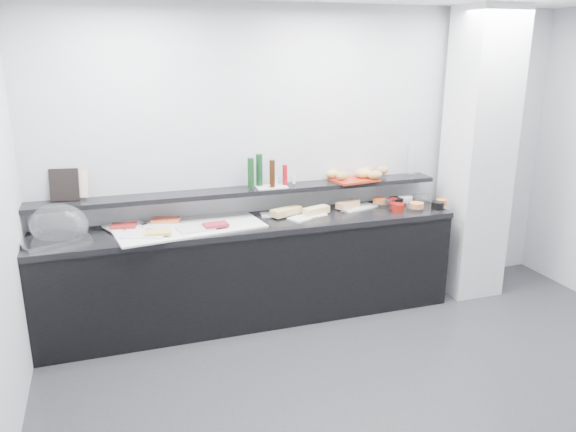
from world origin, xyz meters
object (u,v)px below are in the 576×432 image
object	(u,v)px
framed_print	(64,185)
carafe	(411,160)
sandwich_plate_mid	(307,217)
bread_tray	(354,180)
condiment_tray	(271,187)
cloche_base	(53,240)

from	to	relation	value
framed_print	carafe	bearing A→B (deg)	7.67
sandwich_plate_mid	carafe	bearing A→B (deg)	-12.81
bread_tray	carafe	size ratio (longest dim) A/B	1.35
condiment_tray	carafe	distance (m)	1.42
cloche_base	bread_tray	size ratio (longest dim) A/B	1.18
framed_print	sandwich_plate_mid	bearing A→B (deg)	0.46
sandwich_plate_mid	bread_tray	size ratio (longest dim) A/B	0.87
cloche_base	bread_tray	distance (m)	2.62
bread_tray	carafe	xyz separation A→B (m)	(0.61, 0.04, 0.14)
cloche_base	framed_print	size ratio (longest dim) A/B	1.83
cloche_base	framed_print	world-z (taller)	framed_print
sandwich_plate_mid	carafe	world-z (taller)	carafe
sandwich_plate_mid	cloche_base	bearing A→B (deg)	155.77
framed_print	bread_tray	xyz separation A→B (m)	(2.50, -0.09, -0.12)
cloche_base	bread_tray	bearing A→B (deg)	-20.23
condiment_tray	carafe	size ratio (longest dim) A/B	0.90
framed_print	condiment_tray	distance (m)	1.71
cloche_base	sandwich_plate_mid	distance (m)	2.08
sandwich_plate_mid	carafe	distance (m)	1.23
cloche_base	bread_tray	xyz separation A→B (m)	(2.61, 0.20, 0.24)
framed_print	carafe	distance (m)	3.11
carafe	sandwich_plate_mid	bearing A→B (deg)	-168.44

